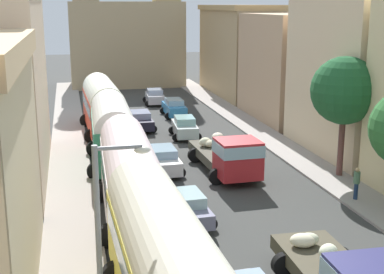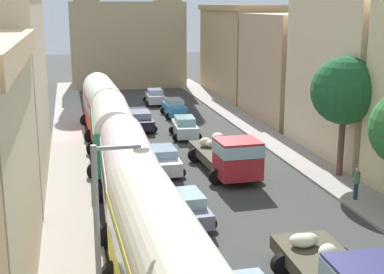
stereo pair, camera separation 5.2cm
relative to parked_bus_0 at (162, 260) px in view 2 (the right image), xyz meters
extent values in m
plane|color=#3C3C3A|center=(4.60, 20.50, -2.35)|extent=(154.00, 154.00, 0.00)
cube|color=#A39A90|center=(-2.65, 20.50, -2.28)|extent=(2.50, 70.00, 0.14)
cube|color=#A49B96|center=(11.85, 20.50, -2.28)|extent=(2.50, 70.00, 0.14)
cube|color=beige|center=(-6.13, 17.01, 3.44)|extent=(4.47, 14.20, 11.58)
cube|color=beige|center=(15.26, 17.67, 2.74)|extent=(4.33, 10.33, 10.17)
cube|color=tan|center=(15.50, 29.13, 2.12)|extent=(4.80, 10.71, 8.94)
cube|color=tan|center=(15.75, 42.29, 2.21)|extent=(5.30, 14.79, 9.12)
cube|color=tan|center=(15.75, 42.29, 7.04)|extent=(5.83, 14.79, 0.53)
cube|color=tan|center=(4.60, 52.31, 2.66)|extent=(13.39, 6.60, 10.02)
cube|color=tan|center=(-0.09, 50.66, 6.08)|extent=(2.93, 2.93, 16.86)
cube|color=tan|center=(9.29, 50.66, 6.08)|extent=(2.93, 2.93, 16.86)
cylinder|color=silver|center=(0.00, 0.00, 0.70)|extent=(2.57, 9.38, 2.35)
cube|color=#99B7C6|center=(0.00, 0.00, -0.01)|extent=(2.65, 8.81, 0.82)
cylinder|color=black|center=(1.06, 2.98, -1.85)|extent=(1.00, 0.35, 1.00)
cube|color=silver|center=(0.00, 9.00, -0.57)|extent=(2.56, 8.76, 2.55)
cylinder|color=silver|center=(0.00, 9.00, 0.71)|extent=(2.51, 8.58, 2.26)
cube|color=#99B7C6|center=(0.00, 9.00, -0.01)|extent=(2.59, 8.06, 0.82)
cylinder|color=black|center=(-1.01, 11.73, -1.85)|extent=(1.00, 0.35, 1.00)
cylinder|color=black|center=(1.17, 11.66, -1.85)|extent=(1.00, 0.35, 1.00)
cylinder|color=black|center=(-1.17, 6.34, -1.85)|extent=(1.00, 0.35, 1.00)
cylinder|color=black|center=(1.01, 6.27, -1.85)|extent=(1.00, 0.35, 1.00)
cube|color=#35956C|center=(0.00, 18.00, -0.60)|extent=(2.67, 8.24, 2.50)
cylinder|color=silver|center=(0.00, 18.00, 0.65)|extent=(2.62, 8.08, 2.39)
cube|color=#99B7C6|center=(0.00, 18.00, -0.05)|extent=(2.70, 7.59, 0.80)
cylinder|color=black|center=(-1.08, 20.57, -1.85)|extent=(1.00, 0.35, 1.00)
cylinder|color=black|center=(1.23, 20.50, -1.85)|extent=(1.00, 0.35, 1.00)
cylinder|color=black|center=(-1.23, 15.50, -1.85)|extent=(1.00, 0.35, 1.00)
cylinder|color=black|center=(1.08, 15.43, -1.85)|extent=(1.00, 0.35, 1.00)
cube|color=red|center=(0.00, 27.00, -0.61)|extent=(2.73, 9.22, 2.48)
cylinder|color=silver|center=(0.00, 27.00, 0.64)|extent=(2.67, 9.04, 2.42)
cube|color=#99B7C6|center=(0.00, 27.00, -0.06)|extent=(2.76, 8.49, 0.79)
cylinder|color=black|center=(-1.25, 29.80, -1.85)|extent=(1.00, 0.35, 1.00)
cylinder|color=black|center=(1.09, 29.87, -1.85)|extent=(1.00, 0.35, 1.00)
cylinder|color=black|center=(-1.09, 24.13, -1.85)|extent=(1.00, 0.35, 1.00)
cylinder|color=black|center=(1.25, 24.20, -1.85)|extent=(1.00, 0.35, 1.00)
cube|color=#4C4635|center=(5.98, 1.67, -1.62)|extent=(2.39, 4.56, 0.55)
ellipsoid|color=beige|center=(5.92, 2.70, -1.11)|extent=(0.94, 0.79, 0.47)
ellipsoid|color=beige|center=(6.43, 0.20, -1.11)|extent=(1.17, 1.07, 0.48)
ellipsoid|color=beige|center=(5.66, 2.65, -1.10)|extent=(1.07, 0.89, 0.49)
ellipsoid|color=beige|center=(5.76, 0.84, -0.72)|extent=(0.97, 0.95, 0.52)
cylinder|color=black|center=(7.14, 2.39, -1.90)|extent=(0.90, 0.32, 0.90)
cylinder|color=black|center=(4.87, 2.45, -1.90)|extent=(0.90, 0.32, 0.90)
cube|color=#B22127|center=(6.38, 12.92, -0.86)|extent=(2.35, 2.24, 2.08)
cube|color=#99B7C6|center=(6.38, 12.92, -0.28)|extent=(2.40, 2.33, 0.67)
cube|color=#4D493D|center=(6.25, 16.73, -1.62)|extent=(2.46, 5.53, 0.55)
ellipsoid|color=beige|center=(5.73, 17.70, -1.07)|extent=(1.09, 1.07, 0.56)
ellipsoid|color=beige|center=(6.43, 15.38, -1.10)|extent=(1.03, 1.07, 0.50)
ellipsoid|color=beige|center=(6.02, 17.43, -1.12)|extent=(1.06, 1.05, 0.45)
ellipsoid|color=beige|center=(6.43, 17.27, -0.68)|extent=(1.06, 1.17, 0.55)
cylinder|color=black|center=(7.51, 13.21, -1.90)|extent=(0.90, 0.31, 0.90)
cylinder|color=black|center=(5.23, 13.13, -1.90)|extent=(0.90, 0.31, 0.90)
cylinder|color=black|center=(7.36, 17.78, -1.90)|extent=(0.90, 0.31, 0.90)
cylinder|color=black|center=(5.08, 17.71, -1.90)|extent=(0.90, 0.31, 0.90)
cube|color=silver|center=(5.82, 24.32, -1.68)|extent=(1.83, 3.94, 0.80)
cube|color=#8CBEBD|center=(5.82, 24.32, -1.03)|extent=(1.51, 2.09, 0.50)
cylinder|color=black|center=(6.52, 23.08, -2.05)|extent=(0.60, 0.21, 0.60)
cylinder|color=black|center=(4.96, 23.19, -2.05)|extent=(0.60, 0.21, 0.60)
cylinder|color=black|center=(6.69, 25.45, -2.05)|extent=(0.60, 0.21, 0.60)
cylinder|color=black|center=(5.13, 25.56, -2.05)|extent=(0.60, 0.21, 0.60)
cube|color=#3589C8|center=(6.56, 32.26, -1.67)|extent=(1.56, 4.19, 0.82)
cube|color=#9ABFD3|center=(6.56, 32.26, -1.02)|extent=(1.37, 2.18, 0.48)
cylinder|color=black|center=(7.34, 30.97, -2.05)|extent=(0.60, 0.21, 0.60)
cylinder|color=black|center=(5.78, 30.97, -2.05)|extent=(0.60, 0.21, 0.60)
cylinder|color=black|center=(7.34, 33.56, -2.05)|extent=(0.60, 0.21, 0.60)
cylinder|color=black|center=(5.78, 33.56, -2.05)|extent=(0.60, 0.21, 0.60)
cube|color=silver|center=(5.83, 38.57, -1.68)|extent=(1.80, 3.73, 0.79)
cube|color=#A1B1CC|center=(5.83, 38.57, -1.04)|extent=(1.52, 1.97, 0.49)
cylinder|color=black|center=(6.59, 37.40, -2.05)|extent=(0.60, 0.21, 0.60)
cylinder|color=black|center=(4.96, 37.47, -2.05)|extent=(0.60, 0.21, 0.60)
cylinder|color=black|center=(6.69, 39.67, -2.05)|extent=(0.60, 0.21, 0.60)
cylinder|color=black|center=(5.06, 39.74, -2.05)|extent=(0.60, 0.21, 0.60)
cube|color=slate|center=(2.45, 8.21, -1.75)|extent=(1.83, 3.79, 0.66)
cube|color=#A2C1C3|center=(2.45, 8.21, -1.17)|extent=(1.54, 2.00, 0.49)
cylinder|color=black|center=(1.57, 9.31, -2.05)|extent=(0.60, 0.21, 0.60)
cylinder|color=black|center=(3.21, 9.40, -2.05)|extent=(0.60, 0.21, 0.60)
cylinder|color=black|center=(1.69, 7.02, -2.05)|extent=(0.60, 0.21, 0.60)
cylinder|color=black|center=(3.33, 7.10, -2.05)|extent=(0.60, 0.21, 0.60)
cube|color=white|center=(2.72, 16.05, -1.69)|extent=(1.68, 4.08, 0.77)
cube|color=#90B0CA|center=(2.72, 16.05, -1.07)|extent=(1.47, 2.13, 0.48)
cylinder|color=black|center=(1.88, 17.30, -2.05)|extent=(0.60, 0.21, 0.60)
cylinder|color=black|center=(3.53, 17.31, -2.05)|extent=(0.60, 0.21, 0.60)
cylinder|color=black|center=(1.90, 14.78, -2.05)|extent=(0.60, 0.21, 0.60)
cylinder|color=black|center=(3.55, 14.79, -2.05)|extent=(0.60, 0.21, 0.60)
cube|color=#1F1D2E|center=(2.86, 27.59, -1.71)|extent=(1.82, 4.06, 0.73)
cube|color=#A1ADD3|center=(2.86, 27.59, -1.10)|extent=(1.58, 2.12, 0.48)
cylinder|color=black|center=(1.96, 28.83, -2.05)|extent=(0.60, 0.21, 0.60)
cylinder|color=black|center=(3.73, 28.85, -2.05)|extent=(0.60, 0.21, 0.60)
cylinder|color=black|center=(2.00, 26.32, -2.05)|extent=(0.60, 0.21, 0.60)
cylinder|color=black|center=(3.76, 26.35, -2.05)|extent=(0.60, 0.21, 0.60)
cylinder|color=navy|center=(11.38, 8.97, -2.28)|extent=(0.18, 0.18, 0.14)
cylinder|color=navy|center=(11.38, 8.97, -1.79)|extent=(0.30, 0.30, 0.84)
cylinder|color=#517759|center=(11.38, 8.97, -1.07)|extent=(0.46, 0.46, 0.60)
sphere|color=tan|center=(11.38, 8.97, -0.66)|extent=(0.22, 0.22, 0.22)
cylinder|color=gray|center=(-1.90, -0.79, 0.74)|extent=(0.16, 0.16, 6.18)
cylinder|color=gray|center=(-1.28, -0.79, 3.73)|extent=(1.24, 0.11, 0.11)
ellipsoid|color=silver|center=(-0.66, -0.79, 3.63)|extent=(0.44, 0.28, 0.20)
cylinder|color=brown|center=(12.50, 12.85, -0.53)|extent=(0.35, 0.35, 3.63)
sphere|color=#1E552C|center=(12.50, 12.85, 2.71)|extent=(3.81, 3.81, 3.81)
camera|label=1|loc=(-2.46, -14.68, 7.38)|focal=51.22mm
camera|label=2|loc=(-2.41, -14.70, 7.38)|focal=51.22mm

